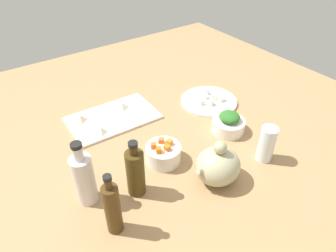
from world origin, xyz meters
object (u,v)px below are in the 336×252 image
bottle_1 (135,172)px  bottle_2 (84,178)px  bowl_greens (228,126)px  plate_tofu (209,101)px  bottle_0 (112,208)px  drinking_glass_0 (267,144)px  bowl_carrots (163,154)px  cutting_board (113,118)px  teapot (218,165)px

bottle_1 → bottle_2: 14.95cm
bowl_greens → bottle_2: size_ratio=0.57×
plate_tofu → bottle_2: bottle_2 is taller
bottle_0 → drinking_glass_0: size_ratio=1.57×
bottle_1 → drinking_glass_0: bottle_1 is taller
bowl_carrots → bowl_greens: bearing=178.5°
bottle_0 → bottle_1: bottle_0 is taller
bottle_0 → plate_tofu: bearing=-152.2°
cutting_board → drinking_glass_0: drinking_glass_0 is taller
cutting_board → bowl_greens: size_ratio=2.82×
plate_tofu → bottle_0: size_ratio=1.19×
bowl_carrots → bottle_1: size_ratio=0.61×
bowl_greens → bowl_carrots: size_ratio=1.04×
bottle_0 → bottle_2: bottle_2 is taller
cutting_board → teapot: teapot is taller
bowl_carrots → drinking_glass_0: 35.58cm
plate_tofu → bottle_0: bearing=27.8°
cutting_board → bowl_greens: 47.34cm
teapot → drinking_glass_0: teapot is taller
bottle_0 → teapot: bearing=176.1°
teapot → drinking_glass_0: bearing=173.5°
bowl_greens → teapot: bearing=37.9°
bowl_greens → teapot: (21.11, 16.44, 3.72)cm
cutting_board → bottle_1: (11.65, 39.34, 7.97)cm
bowl_carrots → bottle_2: bottle_2 is taller
plate_tofu → bowl_carrots: (38.21, 19.24, 2.54)cm
bowl_carrots → cutting_board: bearing=-84.8°
bottle_1 → bottle_2: bearing=-23.6°
bottle_0 → bottle_2: bearing=-82.2°
cutting_board → bowl_greens: bowl_greens is taller
teapot → bottle_1: bottle_1 is taller
cutting_board → bottle_0: bottle_0 is taller
bowl_carrots → drinking_glass_0: drinking_glass_0 is taller
plate_tofu → bowl_greens: size_ratio=1.97×
plate_tofu → bottle_2: 69.93cm
cutting_board → plate_tofu: 43.35cm
teapot → bowl_carrots: bearing=-61.8°
teapot → bottle_2: bearing=-23.9°
bottle_2 → drinking_glass_0: 60.90cm
bottle_1 → drinking_glass_0: (-44.15, 12.94, -1.78)cm
cutting_board → teapot: bearing=103.7°
bottle_1 → bowl_carrots: bearing=-155.8°
bottle_0 → bottle_2: 14.31cm
plate_tofu → bottle_1: size_ratio=1.25×
plate_tofu → teapot: (28.96, 36.46, 5.67)cm
bowl_carrots → bottle_2: 28.93cm
plate_tofu → bowl_carrots: 42.86cm
bowl_carrots → bottle_2: size_ratio=0.55×
cutting_board → drinking_glass_0: (-32.50, 52.28, 6.19)cm
bowl_carrots → drinking_glass_0: bearing=146.5°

